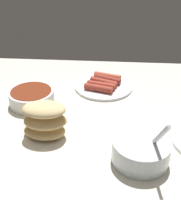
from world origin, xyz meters
TOP-DOWN VIEW (x-y plane):
  - ground_plane at (0.00, 0.00)cm, footprint 120.00×90.00cm
  - bowl_chili at (-26.23, 4.28)cm, footprint 15.82×15.82cm
  - plate_sausages at (-1.30, 18.83)cm, footprint 22.89×22.89cm
  - bowl_coleslaw at (9.99, -21.96)cm, footprint 15.40×15.40cm
  - bread_stack at (-17.47, -13.28)cm, footprint 13.94×9.93cm

SIDE VIEW (x-z plane):
  - ground_plane at x=0.00cm, z-range -3.00..0.00cm
  - plate_sausages at x=-1.30cm, z-range -0.56..2.98cm
  - bowl_chili at x=-26.23cm, z-range 0.25..5.49cm
  - bowl_coleslaw at x=9.99cm, z-range -4.52..11.59cm
  - bread_stack at x=-17.47cm, z-range 0.00..10.80cm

